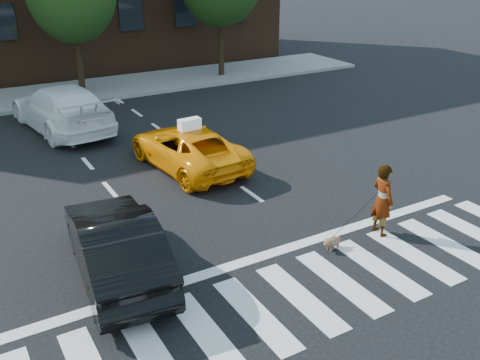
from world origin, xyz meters
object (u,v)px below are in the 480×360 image
object	(u,v)px
taxi	(188,148)
white_suv	(62,108)
woman	(382,200)
black_sedan	(116,244)
dog	(332,242)

from	to	relation	value
taxi	white_suv	xyz separation A→B (m)	(-2.36, 5.52, 0.19)
woman	black_sedan	bearing A→B (deg)	81.19
taxi	white_suv	bearing A→B (deg)	-72.03
white_suv	woman	bearing A→B (deg)	103.50
white_suv	dog	distance (m)	11.84
white_suv	dog	xyz separation A→B (m)	(3.04, -11.43, -0.62)
taxi	black_sedan	world-z (taller)	black_sedan
white_suv	woman	world-z (taller)	woman
white_suv	woman	xyz separation A→B (m)	(4.44, -11.42, 0.04)
woman	dog	bearing A→B (deg)	95.17
black_sedan	woman	xyz separation A→B (m)	(5.76, -1.40, 0.15)
woman	taxi	bearing A→B (deg)	24.30
black_sedan	dog	xyz separation A→B (m)	(4.36, -1.41, -0.51)
dog	woman	bearing A→B (deg)	-10.17
black_sedan	woman	world-z (taller)	woman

